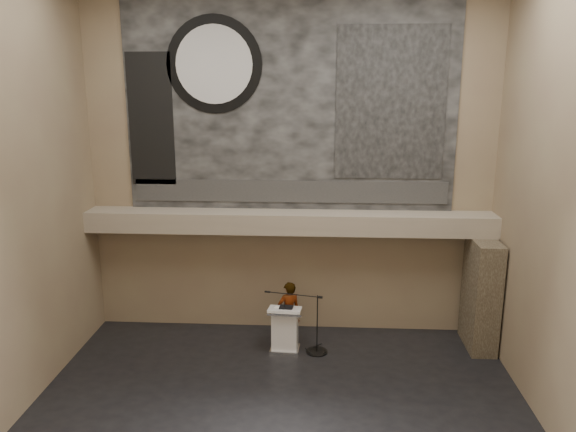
{
  "coord_description": "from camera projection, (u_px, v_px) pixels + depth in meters",
  "views": [
    {
      "loc": [
        0.74,
        -9.72,
        6.39
      ],
      "look_at": [
        0.0,
        3.2,
        3.2
      ],
      "focal_mm": 35.0,
      "sensor_mm": 36.0,
      "label": 1
    }
  ],
  "objects": [
    {
      "name": "wall_left",
      "position": [
        5.0,
        198.0,
        10.25
      ],
      "size": [
        0.02,
        8.0,
        8.5
      ],
      "primitive_type": "cube",
      "color": "#7B634E",
      "rests_on": "floor"
    },
    {
      "name": "sprinkler_right",
      "position": [
        366.0,
        235.0,
        13.69
      ],
      "size": [
        0.04,
        0.04,
        0.06
      ],
      "primitive_type": "cylinder",
      "color": "#B2893D",
      "rests_on": "soffit"
    },
    {
      "name": "banner_clock_face",
      "position": [
        214.0,
        64.0,
        13.28
      ],
      "size": [
        1.84,
        0.02,
        1.84
      ],
      "primitive_type": "cylinder",
      "rotation": [
        1.57,
        0.0,
        0.0
      ],
      "color": "silver",
      "rests_on": "banner"
    },
    {
      "name": "binder",
      "position": [
        286.0,
        307.0,
        13.25
      ],
      "size": [
        0.34,
        0.28,
        0.04
      ],
      "primitive_type": "cube",
      "rotation": [
        0.0,
        0.0,
        -0.1
      ],
      "color": "black",
      "rests_on": "lectern"
    },
    {
      "name": "soffit",
      "position": [
        289.0,
        222.0,
        13.77
      ],
      "size": [
        10.0,
        0.8,
        0.5
      ],
      "primitive_type": "cube",
      "color": "gray",
      "rests_on": "wall_back"
    },
    {
      "name": "wall_back",
      "position": [
        290.0,
        167.0,
        13.85
      ],
      "size": [
        10.0,
        0.02,
        8.5
      ],
      "primitive_type": "cube",
      "color": "#7B634E",
      "rests_on": "floor"
    },
    {
      "name": "banner_clock_rim",
      "position": [
        214.0,
        65.0,
        13.3
      ],
      "size": [
        2.3,
        0.02,
        2.3
      ],
      "primitive_type": "cylinder",
      "rotation": [
        1.57,
        0.0,
        0.0
      ],
      "color": "black",
      "rests_on": "banner"
    },
    {
      "name": "banner_text_strip",
      "position": [
        290.0,
        191.0,
        13.93
      ],
      "size": [
        7.76,
        0.02,
        0.55
      ],
      "primitive_type": "cube",
      "color": "#2B2B2B",
      "rests_on": "banner"
    },
    {
      "name": "speaker_person",
      "position": [
        289.0,
        312.0,
        13.78
      ],
      "size": [
        0.68,
        0.59,
        1.58
      ],
      "primitive_type": "imported",
      "rotation": [
        0.0,
        0.0,
        3.58
      ],
      "color": "white",
      "rests_on": "floor"
    },
    {
      "name": "banner_brick_print",
      "position": [
        151.0,
        120.0,
        13.7
      ],
      "size": [
        1.1,
        0.02,
        3.2
      ],
      "primitive_type": "cube",
      "color": "black",
      "rests_on": "banner"
    },
    {
      "name": "stone_pier",
      "position": [
        481.0,
        294.0,
        13.46
      ],
      "size": [
        0.6,
        1.4,
        2.7
      ],
      "primitive_type": "cube",
      "color": "#3F3527",
      "rests_on": "floor"
    },
    {
      "name": "wall_right",
      "position": [
        566.0,
        205.0,
        9.7
      ],
      "size": [
        0.02,
        8.0,
        8.5
      ],
      "primitive_type": "cube",
      "color": "#7B634E",
      "rests_on": "floor"
    },
    {
      "name": "lectern",
      "position": [
        285.0,
        329.0,
        13.39
      ],
      "size": [
        0.81,
        0.6,
        1.14
      ],
      "rotation": [
        0.0,
        0.0,
        -0.07
      ],
      "color": "silver",
      "rests_on": "floor"
    },
    {
      "name": "banner_building_print",
      "position": [
        391.0,
        104.0,
        13.28
      ],
      "size": [
        2.6,
        0.02,
        3.6
      ],
      "primitive_type": "cube",
      "color": "black",
      "rests_on": "banner"
    },
    {
      "name": "floor",
      "position": [
        279.0,
        413.0,
        10.99
      ],
      "size": [
        10.0,
        10.0,
        0.0
      ],
      "primitive_type": "plane",
      "color": "black",
      "rests_on": "ground"
    },
    {
      "name": "banner",
      "position": [
        290.0,
        107.0,
        13.48
      ],
      "size": [
        8.0,
        0.05,
        5.0
      ],
      "primitive_type": "cube",
      "color": "black",
      "rests_on": "wall_back"
    },
    {
      "name": "papers",
      "position": [
        278.0,
        309.0,
        13.23
      ],
      "size": [
        0.27,
        0.32,
        0.0
      ],
      "primitive_type": "cube",
      "rotation": [
        0.0,
        0.0,
        -0.33
      ],
      "color": "white",
      "rests_on": "lectern"
    },
    {
      "name": "wall_front",
      "position": [
        250.0,
        280.0,
        6.1
      ],
      "size": [
        10.0,
        0.02,
        8.5
      ],
      "primitive_type": "cube",
      "color": "#7B634E",
      "rests_on": "floor"
    },
    {
      "name": "sprinkler_left",
      "position": [
        224.0,
        232.0,
        13.88
      ],
      "size": [
        0.04,
        0.04,
        0.06
      ],
      "primitive_type": "cylinder",
      "color": "#B2893D",
      "rests_on": "soffit"
    },
    {
      "name": "mic_stand",
      "position": [
        315.0,
        343.0,
        13.41
      ],
      "size": [
        1.53,
        0.55,
        1.45
      ],
      "rotation": [
        0.0,
        0.0,
        -0.21
      ],
      "color": "black",
      "rests_on": "floor"
    }
  ]
}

